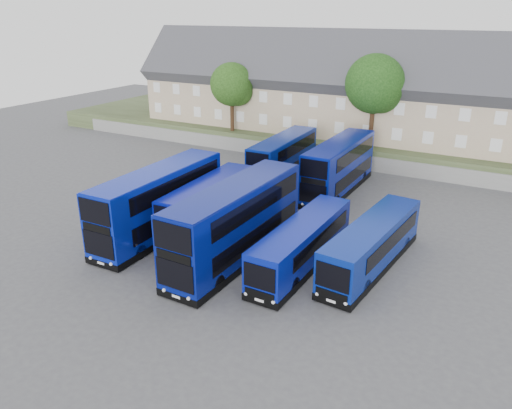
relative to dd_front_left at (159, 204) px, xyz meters
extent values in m
plane|color=#4B4B50|center=(6.03, -2.03, -2.33)|extent=(120.00, 120.00, 0.00)
cube|color=slate|center=(6.03, 21.97, -1.58)|extent=(70.00, 0.40, 1.50)
cube|color=#3C4929|center=(6.03, 31.97, -1.33)|extent=(80.00, 20.00, 2.00)
cube|color=tan|center=(-17.97, 27.97, 2.67)|extent=(6.00, 8.00, 6.00)
cube|color=#323236|center=(-17.97, 27.97, 5.67)|extent=(6.00, 10.40, 10.40)
cube|color=brown|center=(-16.47, 27.97, 9.51)|extent=(0.60, 0.90, 1.40)
cube|color=tan|center=(-11.97, 27.97, 2.67)|extent=(6.00, 8.00, 6.00)
cube|color=#323236|center=(-11.97, 27.97, 5.67)|extent=(6.00, 10.40, 10.40)
cube|color=brown|center=(-10.47, 27.97, 9.51)|extent=(0.60, 0.90, 1.40)
cube|color=tan|center=(-5.97, 27.97, 2.67)|extent=(6.00, 8.00, 6.00)
cube|color=#323236|center=(-5.97, 27.97, 5.67)|extent=(6.00, 10.40, 10.40)
cube|color=brown|center=(-4.47, 27.97, 9.51)|extent=(0.60, 0.90, 1.40)
cube|color=tan|center=(0.03, 27.97, 2.67)|extent=(6.00, 8.00, 6.00)
cube|color=#323236|center=(0.03, 27.97, 5.67)|extent=(6.00, 10.40, 10.40)
cube|color=brown|center=(1.53, 27.97, 9.51)|extent=(0.60, 0.90, 1.40)
cube|color=tan|center=(6.03, 27.97, 2.67)|extent=(6.00, 8.00, 6.00)
cube|color=#323236|center=(6.03, 27.97, 5.67)|extent=(6.00, 10.40, 10.40)
cube|color=brown|center=(7.53, 27.97, 9.51)|extent=(0.60, 0.90, 1.40)
cube|color=tan|center=(12.03, 27.97, 2.67)|extent=(6.00, 8.00, 6.00)
cube|color=#323236|center=(12.03, 27.97, 5.67)|extent=(6.00, 10.40, 10.40)
cube|color=brown|center=(13.53, 27.97, 9.51)|extent=(0.60, 0.90, 1.40)
cube|color=tan|center=(18.03, 27.97, 2.67)|extent=(6.00, 8.00, 6.00)
cube|color=#323236|center=(18.03, 27.97, 5.67)|extent=(6.00, 10.40, 10.40)
cube|color=#081CA2|center=(0.00, 0.02, 0.21)|extent=(2.78, 11.88, 4.39)
cube|color=black|center=(0.00, 0.02, -2.03)|extent=(2.82, 11.92, 0.45)
cube|color=black|center=(0.04, -5.93, -0.66)|extent=(2.40, 0.08, 1.62)
cube|color=black|center=(0.04, -5.93, 1.49)|extent=(2.40, 0.08, 1.51)
cylinder|color=black|center=(-1.17, -3.71, -1.83)|extent=(0.31, 1.00, 1.00)
cube|color=#071091|center=(2.95, 1.78, -0.22)|extent=(2.61, 9.77, 3.53)
cube|color=black|center=(2.95, 1.78, -2.03)|extent=(2.65, 9.81, 0.45)
cube|color=black|center=(3.15, -3.09, -0.97)|extent=(1.90, 0.14, 1.32)
cube|color=black|center=(3.15, -3.09, 0.79)|extent=(1.90, 0.14, 1.23)
cylinder|color=black|center=(2.11, -0.91, -1.83)|extent=(0.34, 1.01, 1.00)
cube|color=navy|center=(6.66, -0.64, 0.30)|extent=(3.10, 12.33, 4.56)
cube|color=black|center=(6.66, -0.64, -2.03)|extent=(3.14, 12.37, 0.45)
cube|color=black|center=(6.50, -6.80, -0.60)|extent=(2.49, 0.12, 1.67)
cube|color=black|center=(6.50, -6.80, 1.63)|extent=(2.49, 0.12, 1.56)
cylinder|color=black|center=(5.31, -4.54, -1.83)|extent=(0.33, 1.01, 1.00)
cube|color=navy|center=(2.51, 14.76, -0.06)|extent=(2.63, 10.52, 3.83)
cube|color=black|center=(2.51, 14.76, -2.03)|extent=(2.68, 10.56, 0.45)
cube|color=black|center=(2.63, 9.50, -0.86)|extent=(2.08, 0.11, 1.43)
cube|color=black|center=(2.63, 9.50, 1.04)|extent=(2.08, 0.11, 1.33)
cylinder|color=black|center=(1.54, 11.71, -1.83)|extent=(0.32, 1.01, 1.00)
cube|color=#07178E|center=(7.98, 14.55, 0.09)|extent=(2.68, 11.27, 4.15)
cube|color=black|center=(7.98, 14.55, -2.03)|extent=(2.72, 11.31, 0.45)
cube|color=black|center=(7.92, 8.90, -0.75)|extent=(2.26, 0.09, 1.53)
cube|color=black|center=(7.92, 8.90, 1.30)|extent=(2.26, 0.09, 1.43)
cylinder|color=black|center=(6.82, 11.14, -1.83)|extent=(0.31, 1.00, 1.00)
cube|color=#08189D|center=(10.78, 0.40, -0.70)|extent=(2.44, 10.65, 2.57)
cube|color=black|center=(10.78, 0.40, -2.03)|extent=(2.48, 10.69, 0.45)
cube|color=black|center=(10.66, -4.93, -0.52)|extent=(1.91, 0.10, 1.41)
cylinder|color=black|center=(9.75, -2.68, -1.83)|extent=(0.32, 1.01, 1.00)
cube|color=navy|center=(14.61, 2.32, -0.66)|extent=(3.32, 11.08, 2.65)
cube|color=black|center=(14.61, 2.32, -2.03)|extent=(3.37, 11.12, 0.45)
cube|color=black|center=(14.08, -3.13, -0.47)|extent=(1.97, 0.25, 1.45)
cylinder|color=black|center=(13.31, -0.82, -1.83)|extent=(0.40, 1.02, 1.00)
cylinder|color=#382314|center=(-7.97, 22.97, 1.54)|extent=(0.44, 0.44, 3.75)
sphere|color=#1A350E|center=(-7.97, 22.97, 4.92)|extent=(4.80, 4.80, 4.80)
sphere|color=#1A350E|center=(-7.37, 23.37, 4.17)|extent=(3.30, 3.30, 3.30)
cylinder|color=#382314|center=(8.03, 23.47, 1.92)|extent=(0.44, 0.44, 4.50)
sphere|color=black|center=(8.03, 23.47, 5.97)|extent=(5.76, 5.76, 5.76)
sphere|color=black|center=(8.63, 23.87, 5.07)|extent=(3.96, 3.96, 3.96)
camera|label=1|loc=(21.65, -25.30, 12.71)|focal=35.00mm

